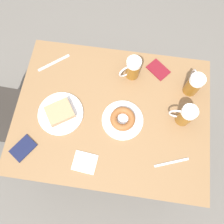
# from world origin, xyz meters

# --- Properties ---
(ground_plane) EXTENTS (8.00, 8.00, 0.00)m
(ground_plane) POSITION_xyz_m (0.00, 0.00, 0.00)
(ground_plane) COLOR #666059
(table) EXTENTS (0.83, 1.09, 0.78)m
(table) POSITION_xyz_m (0.00, 0.00, 0.71)
(table) COLOR olive
(table) RESTS_ON ground_plane
(plate_with_cake) EXTENTS (0.25, 0.25, 0.05)m
(plate_with_cake) POSITION_xyz_m (-0.04, 0.28, 0.79)
(plate_with_cake) COLOR silver
(plate_with_cake) RESTS_ON table
(plate_with_donut) EXTENTS (0.23, 0.23, 0.05)m
(plate_with_donut) POSITION_xyz_m (-0.03, -0.06, 0.80)
(plate_with_donut) COLOR silver
(plate_with_donut) RESTS_ON table
(beer_mug_left) EXTENTS (0.08, 0.13, 0.15)m
(beer_mug_left) POSITION_xyz_m (0.02, -0.39, 0.85)
(beer_mug_left) COLOR #8C5619
(beer_mug_left) RESTS_ON table
(beer_mug_center) EXTENTS (0.10, 0.12, 0.15)m
(beer_mug_center) POSITION_xyz_m (0.26, -0.08, 0.85)
(beer_mug_center) COLOR #8C5619
(beer_mug_center) RESTS_ON table
(beer_mug_right) EXTENTS (0.13, 0.08, 0.15)m
(beer_mug_right) POSITION_xyz_m (0.21, -0.42, 0.85)
(beer_mug_right) COLOR #8C5619
(beer_mug_right) RESTS_ON table
(napkin_folded) EXTENTS (0.11, 0.13, 0.00)m
(napkin_folded) POSITION_xyz_m (-0.29, 0.10, 0.78)
(napkin_folded) COLOR white
(napkin_folded) RESTS_ON table
(fork) EXTENTS (0.08, 0.18, 0.00)m
(fork) POSITION_xyz_m (-0.22, -0.35, 0.78)
(fork) COLOR silver
(fork) RESTS_ON table
(knife) EXTENTS (0.14, 0.17, 0.00)m
(knife) POSITION_xyz_m (0.27, 0.39, 0.78)
(knife) COLOR silver
(knife) RESTS_ON table
(passport_near_edge) EXTENTS (0.15, 0.15, 0.01)m
(passport_near_edge) POSITION_xyz_m (0.31, -0.24, 0.78)
(passport_near_edge) COLOR maroon
(passport_near_edge) RESTS_ON table
(passport_far_edge) EXTENTS (0.15, 0.14, 0.01)m
(passport_far_edge) POSITION_xyz_m (-0.26, 0.44, 0.78)
(passport_far_edge) COLOR #141938
(passport_far_edge) RESTS_ON table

